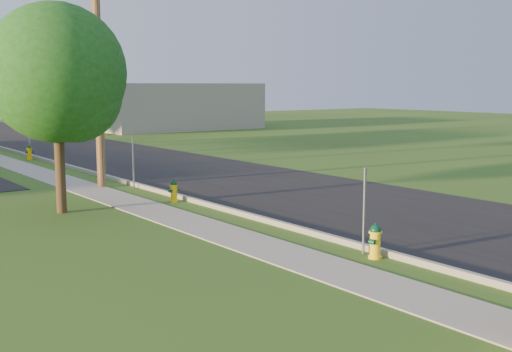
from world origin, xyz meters
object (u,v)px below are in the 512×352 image
at_px(hydrant_far, 29,152).
at_px(hydrant_mid, 174,191).
at_px(hydrant_near, 375,241).
at_px(tree_verge, 60,78).
at_px(utility_pole_mid, 97,55).

bearing_deg(hydrant_far, hydrant_mid, -90.01).
xyz_separation_m(hydrant_near, hydrant_far, (-0.11, 23.93, 0.00)).
distance_m(tree_verge, hydrant_near, 10.60).
xyz_separation_m(utility_pole_mid, hydrant_far, (0.65, 10.69, -4.56)).
distance_m(hydrant_near, hydrant_mid, 8.85).
xyz_separation_m(utility_pole_mid, tree_verge, (-2.89, -3.98, -0.90)).
height_order(hydrant_mid, hydrant_far, hydrant_far).
xyz_separation_m(tree_verge, hydrant_near, (3.65, -9.26, -3.65)).
xyz_separation_m(utility_pole_mid, hydrant_mid, (0.65, -4.39, -4.59)).
height_order(utility_pole_mid, hydrant_mid, utility_pole_mid).
bearing_deg(utility_pole_mid, hydrant_mid, -81.62).
relative_size(utility_pole_mid, hydrant_mid, 13.05).
relative_size(tree_verge, hydrant_near, 7.81).
bearing_deg(hydrant_near, hydrant_far, 90.27).
bearing_deg(utility_pole_mid, hydrant_near, -86.71).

